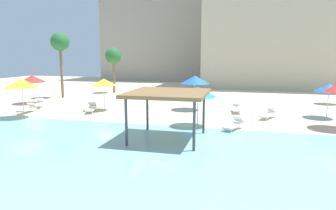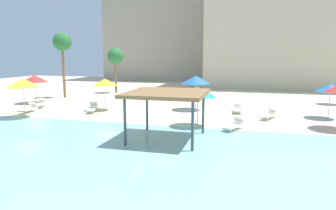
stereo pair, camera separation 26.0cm
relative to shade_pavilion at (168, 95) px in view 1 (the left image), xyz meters
name	(u,v)px [view 1 (the left image)]	position (x,y,z in m)	size (l,w,h in m)	color
ground_plane	(154,132)	(-1.23, 1.47, -2.44)	(80.00, 80.00, 0.00)	beige
lagoon_water	(119,161)	(-1.23, -3.78, -2.42)	(44.00, 13.50, 0.04)	#8CC6CC
shade_pavilion	(168,95)	(0.00, 0.00, 0.00)	(4.09, 4.09, 2.61)	#42474C
beach_umbrella_teal_0	(198,92)	(1.07, 3.51, -0.23)	(2.27, 2.27, 2.52)	silver
beach_umbrella_yellow_1	(104,82)	(-7.18, 7.27, -0.12)	(2.02, 2.02, 2.60)	silver
beach_umbrella_red_2	(32,79)	(-15.19, 8.94, -0.13)	(2.38, 2.38, 2.64)	silver
beach_umbrella_blue_3	(195,80)	(-0.06, 9.33, 0.06)	(2.36, 2.36, 2.83)	silver
beach_umbrella_yellow_4	(22,83)	(-11.46, 3.00, 0.09)	(2.28, 2.28, 2.84)	silver
beach_umbrella_blue_5	(329,88)	(9.75, 8.39, -0.25)	(2.03, 2.03, 2.48)	silver
lounge_chair_0	(234,124)	(3.39, 3.15, -2.11)	(1.30, 1.98, 0.74)	white
lounge_chair_1	(39,103)	(-13.34, 7.21, -2.11)	(1.41, 1.96, 0.74)	white
lounge_chair_2	(268,114)	(5.64, 7.13, -2.11)	(1.32, 1.98, 0.74)	white
lounge_chair_3	(237,108)	(3.36, 9.00, -2.11)	(0.70, 1.93, 0.74)	white
lounge_chair_4	(28,108)	(-12.62, 4.85, -2.11)	(0.77, 1.94, 0.74)	white
lounge_chair_5	(91,108)	(-7.85, 6.24, -2.11)	(1.14, 1.99, 0.74)	white
palm_tree_0	(113,57)	(-11.23, 18.32, 1.81)	(1.90, 1.90, 5.30)	brown
palm_tree_2	(60,43)	(-14.80, 13.08, 3.21)	(1.90, 1.90, 6.78)	brown
hotel_block_0	(167,22)	(-9.99, 39.40, 7.83)	(21.69, 10.23, 20.54)	#9E9384
hotel_block_1	(289,17)	(9.34, 30.22, 7.07)	(22.37, 10.21, 19.02)	beige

